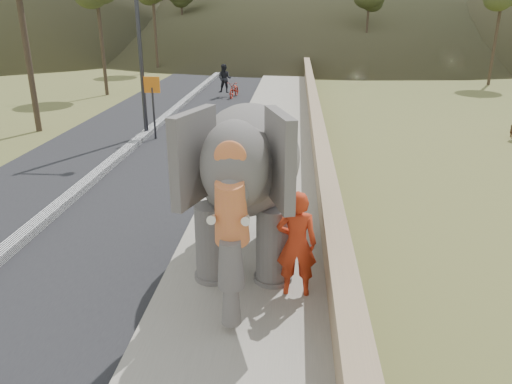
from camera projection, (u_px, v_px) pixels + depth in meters
The scene contains 10 objects.
ground at pixel (227, 370), 7.08m from camera, with size 160.00×160.00×0.00m, color olive.
road at pixel (119, 159), 16.78m from camera, with size 7.00×120.00×0.03m, color black.
median at pixel (119, 157), 16.75m from camera, with size 0.35×120.00×0.22m, color black.
walkway at pixel (267, 161), 16.39m from camera, with size 3.00×120.00×0.15m, color #9E9687.
parapet at pixel (318, 148), 16.11m from camera, with size 0.30×120.00×1.10m, color tan.
lamppost at pixel (145, 6), 18.14m from camera, with size 1.76×0.36×8.00m.
signboard at pixel (153, 97), 18.78m from camera, with size 0.60×0.08×2.40m.
elephant_and_man at pixel (249, 180), 9.51m from camera, with size 2.40×4.39×3.17m.
motorcyclist at pixel (230, 85), 28.07m from camera, with size 1.36×1.76×1.84m.
trees at pixel (329, 27), 30.39m from camera, with size 48.37×43.83×8.43m.
Camera 1 is at (0.86, -5.70, 4.83)m, focal length 35.00 mm.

